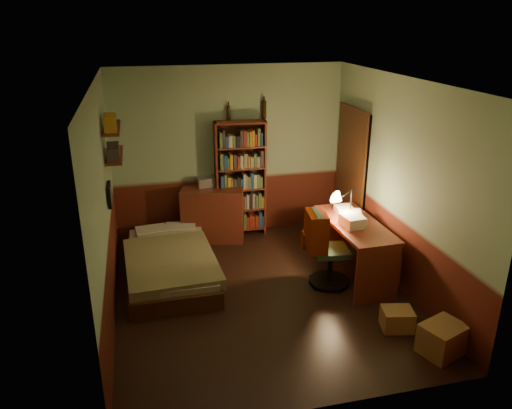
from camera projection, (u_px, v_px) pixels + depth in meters
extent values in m
cube|color=black|center=(261.00, 294.00, 6.24)|extent=(3.50, 4.00, 0.02)
cube|color=silver|center=(261.00, 80.00, 5.30)|extent=(3.50, 4.00, 0.02)
cube|color=#8DAB85|center=(229.00, 152.00, 7.60)|extent=(3.50, 0.02, 2.60)
cube|color=#8DAB85|center=(103.00, 209.00, 5.39)|extent=(0.02, 4.00, 2.60)
cube|color=#8DAB85|center=(399.00, 185.00, 6.15)|extent=(0.02, 4.00, 2.60)
cube|color=#8DAB85|center=(323.00, 280.00, 3.94)|extent=(3.50, 0.02, 2.60)
cube|color=black|center=(352.00, 177.00, 7.43)|extent=(0.06, 0.90, 2.00)
cube|color=#3A1E0E|center=(349.00, 177.00, 7.43)|extent=(0.02, 0.98, 2.08)
cube|color=#818B53|center=(170.00, 255.00, 6.58)|extent=(1.07, 2.00, 0.59)
cube|color=maroon|center=(213.00, 214.00, 7.62)|extent=(1.01, 0.67, 0.83)
cube|color=#B2B2B7|center=(206.00, 182.00, 7.55)|extent=(0.28, 0.23, 0.14)
cube|color=maroon|center=(241.00, 180.00, 7.63)|extent=(0.79, 0.31, 1.80)
cylinder|color=black|center=(229.00, 113.00, 7.33)|extent=(0.07, 0.07, 0.21)
cylinder|color=black|center=(264.00, 110.00, 7.44)|extent=(0.08, 0.08, 0.27)
cube|color=maroon|center=(353.00, 249.00, 6.53)|extent=(0.63, 1.44, 0.77)
cube|color=silver|center=(354.00, 216.00, 6.48)|extent=(0.27, 0.31, 0.11)
cone|color=black|center=(351.00, 197.00, 6.50)|extent=(0.17, 0.17, 0.55)
cube|color=#2F5640|center=(331.00, 244.00, 6.27)|extent=(0.62, 0.56, 1.13)
cube|color=#9E2A01|center=(333.00, 187.00, 5.86)|extent=(0.34, 0.46, 0.49)
cube|color=maroon|center=(114.00, 155.00, 6.31)|extent=(0.20, 0.90, 0.03)
cube|color=maroon|center=(112.00, 128.00, 6.18)|extent=(0.20, 0.90, 0.03)
cube|color=black|center=(109.00, 195.00, 5.96)|extent=(0.04, 0.32, 0.26)
cube|color=#A57D46|center=(442.00, 339.00, 5.10)|extent=(0.52, 0.47, 0.32)
cube|color=#A57D46|center=(397.00, 319.00, 5.50)|extent=(0.38, 0.34, 0.23)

